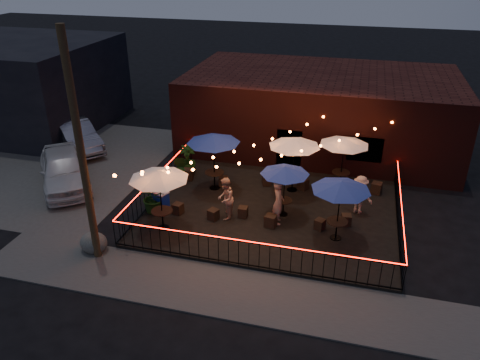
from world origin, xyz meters
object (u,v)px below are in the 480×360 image
Objects in this scene: cafe_table_3 at (295,143)px; cafe_table_5 at (344,142)px; cafe_table_0 at (159,175)px; cafe_table_2 at (285,171)px; utility_pole at (81,154)px; cafe_table_4 at (341,187)px; cooler at (161,201)px; boulder at (94,243)px; cafe_table_1 at (213,139)px.

cafe_table_3 reaches higher than cafe_table_5.
cafe_table_2 is (4.31, 2.19, -0.30)m from cafe_table_0.
utility_pole reaches higher than cafe_table_4.
cooler is 3.42m from boulder.
cafe_table_2 is (3.39, -1.49, -0.40)m from cafe_table_1.
cafe_table_3 is 2.22m from cafe_table_5.
cafe_table_0 is at bearing -171.36° from cafe_table_4.
cafe_table_1 is at bearing 75.91° from cafe_table_0.
cafe_table_1 is at bearing 156.19° from cafe_table_2.
cafe_table_5 is (7.98, 7.40, -1.65)m from utility_pole.
cafe_table_0 is at bearing 53.32° from utility_pole.
cafe_table_2 is 2.53m from cafe_table_4.
utility_pole is 3.22× the size of cafe_table_4.
cafe_table_4 reaches higher than cafe_table_2.
cafe_table_4 is at bearing 21.12° from utility_pole.
cafe_table_3 is at bearing 122.86° from cafe_table_4.
cafe_table_5 is (5.45, 1.56, -0.15)m from cafe_table_1.
cafe_table_3 reaches higher than cooler.
cafe_table_1 is 6.22m from cafe_table_4.
cafe_table_4 is at bearing -28.53° from cafe_table_2.
cafe_table_3 is 2.62× the size of boulder.
cafe_table_5 is (6.38, 5.25, -0.06)m from cafe_table_0.
cafe_table_5 is 11.10m from boulder.
cafe_table_2 is 5.25m from cooler.
utility_pole is 8.43× the size of boulder.
cafe_table_3 reaches higher than boulder.
cafe_table_5 is 8.24m from cooler.
cooler is at bearing 74.11° from utility_pole.
cafe_table_4 is 2.96× the size of cooler.
utility_pole is 3.65m from boulder.
cafe_table_3 is at bearing 89.57° from cafe_table_2.
cafe_table_1 is (0.93, 3.69, 0.09)m from cafe_table_0.
cafe_table_0 reaches higher than cafe_table_5.
cafe_table_2 is at bearing -124.03° from cafe_table_5.
cafe_table_0 is 3.02× the size of cooler.
cafe_table_1 is at bearing 79.63° from cooler.
cooler is at bearing -150.45° from cafe_table_5.
cafe_table_3 reaches higher than cafe_table_0.
cafe_table_0 is at bearing -41.70° from cooler.
cafe_table_3 is (0.02, 2.20, 0.31)m from cafe_table_2.
cafe_table_0 reaches higher than cafe_table_4.
cafe_table_2 is at bearing 32.87° from cooler.
cafe_table_4 is 4.26m from cafe_table_5.
cafe_table_3 is at bearing 47.80° from utility_pole.
boulder is at bearing -89.14° from cooler.
boulder is (-0.28, 0.25, -3.63)m from utility_pole.
boulder is at bearing -116.66° from cafe_table_1.
cafe_table_4 is (5.60, -2.70, -0.18)m from cafe_table_1.
boulder is at bearing -146.56° from cafe_table_2.
utility_pole is at bearing -83.49° from cooler.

